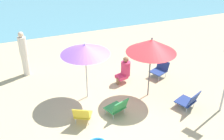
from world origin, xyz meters
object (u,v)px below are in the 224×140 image
(umbrella_purple, at_px, (85,49))
(beach_chair_d, at_px, (189,100))
(beach_chair_a, at_px, (160,69))
(umbrella_red, at_px, (151,46))
(beach_chair_b, at_px, (82,115))
(beach_chair_c, at_px, (117,107))
(person_a, at_px, (125,70))
(person_b, at_px, (24,54))

(umbrella_purple, distance_m, beach_chair_d, 3.50)
(umbrella_purple, xyz_separation_m, beach_chair_a, (2.89, 0.32, -1.40))
(umbrella_red, xyz_separation_m, beach_chair_b, (-2.41, -0.59, -1.47))
(beach_chair_a, relative_size, beach_chair_c, 1.09)
(beach_chair_c, xyz_separation_m, person_a, (0.97, 1.69, 0.19))
(beach_chair_a, height_order, beach_chair_d, beach_chair_d)
(beach_chair_d, bearing_deg, umbrella_purple, 33.62)
(umbrella_purple, relative_size, beach_chair_a, 2.57)
(umbrella_purple, relative_size, person_b, 1.13)
(umbrella_red, height_order, beach_chair_c, umbrella_red)
(beach_chair_c, bearing_deg, person_a, -49.64)
(beach_chair_a, bearing_deg, beach_chair_d, 60.99)
(beach_chair_b, xyz_separation_m, person_a, (2.03, 1.67, 0.18))
(person_b, bearing_deg, beach_chair_c, -133.45)
(umbrella_red, bearing_deg, person_b, 141.00)
(umbrella_red, relative_size, person_a, 2.11)
(umbrella_purple, height_order, beach_chair_a, umbrella_purple)
(umbrella_purple, distance_m, beach_chair_b, 1.93)
(person_b, bearing_deg, beach_chair_d, -118.21)
(beach_chair_b, bearing_deg, umbrella_purple, 5.74)
(beach_chair_d, height_order, person_a, person_a)
(umbrella_purple, distance_m, beach_chair_a, 3.23)
(beach_chair_a, xyz_separation_m, beach_chair_b, (-3.40, -1.54, 0.00))
(person_a, distance_m, person_b, 3.69)
(beach_chair_a, distance_m, beach_chair_b, 3.74)
(beach_chair_c, height_order, beach_chair_d, beach_chair_d)
(beach_chair_b, bearing_deg, person_b, 47.05)
(beach_chair_c, xyz_separation_m, person_b, (-2.22, 3.50, 0.57))
(umbrella_purple, distance_m, beach_chair_c, 1.96)
(person_a, xyz_separation_m, person_b, (-3.19, 1.82, 0.38))
(beach_chair_a, height_order, person_a, person_a)
(umbrella_red, relative_size, umbrella_purple, 1.06)
(beach_chair_a, distance_m, person_a, 1.39)
(umbrella_red, height_order, person_a, umbrella_red)
(beach_chair_a, height_order, beach_chair_b, beach_chair_b)
(umbrella_purple, height_order, person_a, umbrella_purple)
(beach_chair_d, distance_m, person_b, 5.95)
(umbrella_purple, relative_size, beach_chair_c, 2.80)
(beach_chair_b, xyz_separation_m, person_b, (-1.16, 3.48, 0.56))
(beach_chair_a, bearing_deg, beach_chair_c, 10.01)
(beach_chair_b, height_order, beach_chair_d, beach_chair_d)
(beach_chair_b, xyz_separation_m, beach_chair_c, (1.06, -0.02, -0.01))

